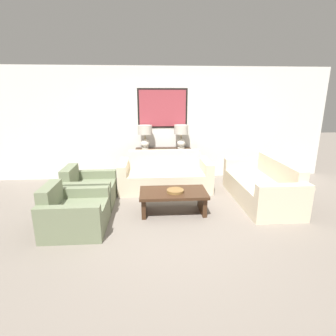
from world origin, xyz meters
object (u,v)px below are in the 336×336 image
at_px(table_lamp_left, 145,134).
at_px(couch_by_side, 262,187).
at_px(decorative_bowl, 175,191).
at_px(armchair_near_back_wall, 89,191).
at_px(console_table, 163,164).
at_px(coffee_table, 173,197).
at_px(table_lamp_right, 181,133).
at_px(armchair_near_camera, 74,214).
at_px(couch_by_back_wall, 165,176).

relative_size(table_lamp_left, couch_by_side, 0.28).
distance_m(decorative_bowl, armchair_near_back_wall, 1.69).
xyz_separation_m(console_table, coffee_table, (0.07, -1.89, -0.10)).
height_order(table_lamp_right, coffee_table, table_lamp_right).
distance_m(couch_by_side, armchair_near_camera, 3.45).
bearing_deg(table_lamp_right, couch_by_side, -46.30).
bearing_deg(table_lamp_left, armchair_near_camera, -114.05).
relative_size(decorative_bowl, armchair_near_camera, 0.32).
bearing_deg(couch_by_back_wall, console_table, 90.00).
relative_size(table_lamp_right, decorative_bowl, 1.90).
xyz_separation_m(console_table, decorative_bowl, (0.10, -1.93, 0.03)).
bearing_deg(couch_by_back_wall, coffee_table, -86.75).
relative_size(couch_by_back_wall, decorative_bowl, 6.69).
bearing_deg(decorative_bowl, armchair_near_back_wall, 161.28).
bearing_deg(armchair_near_back_wall, decorative_bowl, -18.72).
height_order(table_lamp_right, couch_by_back_wall, table_lamp_right).
bearing_deg(armchair_near_back_wall, couch_by_side, -1.54).
relative_size(console_table, table_lamp_left, 2.38).
distance_m(console_table, armchair_near_back_wall, 2.04).
bearing_deg(console_table, couch_by_back_wall, -90.00).
height_order(couch_by_back_wall, armchair_near_back_wall, couch_by_back_wall).
distance_m(table_lamp_right, couch_by_back_wall, 1.16).
bearing_deg(armchair_near_back_wall, table_lamp_right, 35.90).
bearing_deg(table_lamp_right, armchair_near_back_wall, -144.10).
distance_m(table_lamp_left, table_lamp_right, 0.85).
relative_size(coffee_table, armchair_near_back_wall, 1.28).
bearing_deg(coffee_table, couch_by_side, 13.06).
height_order(console_table, armchair_near_camera, console_table).
relative_size(coffee_table, armchair_near_camera, 1.28).
xyz_separation_m(table_lamp_right, coffee_table, (-0.36, -1.89, -0.84)).
xyz_separation_m(console_table, table_lamp_left, (-0.43, 0.00, 0.75)).
relative_size(decorative_bowl, armchair_near_back_wall, 0.32).
bearing_deg(table_lamp_left, decorative_bowl, -74.72).
height_order(decorative_bowl, armchair_near_back_wall, armchair_near_back_wall).
bearing_deg(coffee_table, decorative_bowl, -52.46).
bearing_deg(table_lamp_left, couch_by_back_wall, -56.91).
bearing_deg(armchair_near_camera, table_lamp_right, 51.23).
distance_m(console_table, table_lamp_left, 0.86).
xyz_separation_m(console_table, armchair_near_back_wall, (-1.49, -1.39, -0.13)).
relative_size(table_lamp_left, armchair_near_back_wall, 0.61).
xyz_separation_m(table_lamp_left, coffee_table, (0.50, -1.89, -0.84)).
bearing_deg(table_lamp_left, couch_by_side, -33.14).
height_order(table_lamp_left, couch_by_side, table_lamp_left).
height_order(coffee_table, armchair_near_camera, armchair_near_camera).
distance_m(couch_by_side, armchair_near_back_wall, 3.33).
bearing_deg(table_lamp_right, console_table, 180.00).
distance_m(console_table, couch_by_side, 2.36).
xyz_separation_m(table_lamp_right, armchair_near_back_wall, (-1.92, -1.39, -0.88)).
xyz_separation_m(table_lamp_left, armchair_near_back_wall, (-1.07, -1.39, -0.88)).
height_order(coffee_table, armchair_near_back_wall, armchair_near_back_wall).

